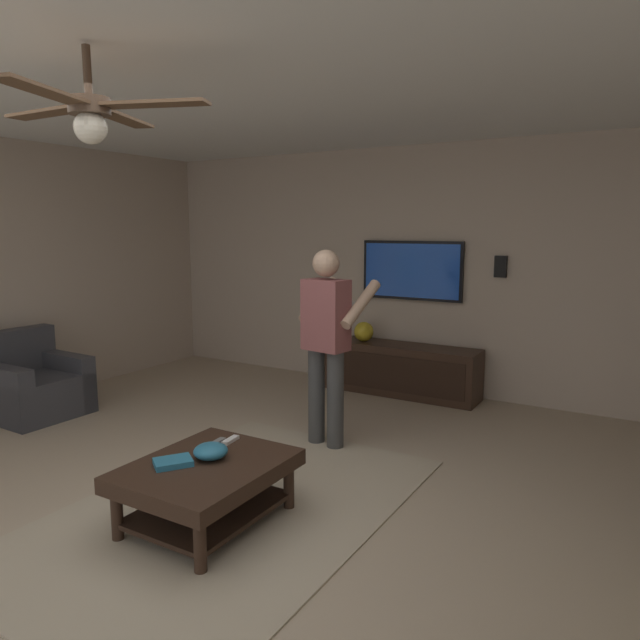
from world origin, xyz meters
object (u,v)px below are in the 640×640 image
at_px(book, 173,462).
at_px(wall_speaker_right, 324,266).
at_px(media_console, 401,369).
at_px(remote_black, 174,464).
at_px(person_standing, 327,336).
at_px(remote_white, 231,440).
at_px(tv, 412,271).
at_px(bowl, 211,451).
at_px(remote_grey, 217,443).
at_px(coffee_table, 207,479).
at_px(armchair, 33,387).
at_px(ceiling_fan, 91,113).
at_px(vase_round, 364,332).
at_px(wall_speaker_left, 501,267).

bearing_deg(book, wall_speaker_right, 51.48).
distance_m(media_console, remote_black, 3.41).
xyz_separation_m(person_standing, remote_white, (-1.19, 0.06, -0.52)).
bearing_deg(remote_white, tv, -5.28).
height_order(media_console, remote_white, media_console).
relative_size(bowl, remote_grey, 1.42).
bearing_deg(remote_white, book, 168.59).
height_order(remote_black, book, book).
height_order(coffee_table, bowl, bowl).
bearing_deg(person_standing, armchair, 113.29).
xyz_separation_m(bowl, wall_speaker_right, (3.46, 1.21, 0.91)).
height_order(media_console, book, media_console).
relative_size(person_standing, ceiling_fan, 1.39).
distance_m(person_standing, book, 1.75).
bearing_deg(ceiling_fan, book, -0.59).
height_order(bowl, wall_speaker_right, wall_speaker_right).
xyz_separation_m(vase_round, ceiling_fan, (-3.82, -0.40, 1.71)).
relative_size(media_console, tv, 1.47).
relative_size(armchair, bowl, 3.87).
bearing_deg(remote_white, remote_black, 170.79).
distance_m(person_standing, remote_black, 1.76).
relative_size(remote_grey, wall_speaker_left, 0.68).
height_order(bowl, book, bowl).
distance_m(media_console, person_standing, 1.85).
relative_size(tv, vase_round, 5.24).
relative_size(book, ceiling_fan, 0.19).
bearing_deg(wall_speaker_left, tv, 90.78).
relative_size(coffee_table, ceiling_fan, 0.85).
bearing_deg(media_console, remote_grey, -0.73).
bearing_deg(vase_round, ceiling_fan, -173.96).
xyz_separation_m(armchair, wall_speaker_right, (2.76, -1.67, 1.08)).
xyz_separation_m(person_standing, book, (-1.67, 0.11, -0.51)).
distance_m(vase_round, wall_speaker_right, 1.01).
height_order(person_standing, remote_black, person_standing).
distance_m(remote_white, book, 0.48).
bearing_deg(remote_white, wall_speaker_left, -22.11).
bearing_deg(bowl, book, 146.95).
relative_size(armchair, wall_speaker_left, 3.74).
bearing_deg(bowl, coffee_table, -163.18).
distance_m(coffee_table, remote_white, 0.38).
distance_m(vase_round, ceiling_fan, 4.20).
height_order(media_console, person_standing, person_standing).
distance_m(tv, vase_round, 0.86).
bearing_deg(book, person_standing, 31.29).
distance_m(armchair, bowl, 2.97).
bearing_deg(tv, remote_black, -0.35).
bearing_deg(remote_white, remote_grey, 144.24).
distance_m(book, vase_round, 3.41).
relative_size(bowl, wall_speaker_left, 0.97).
distance_m(armchair, remote_grey, 2.81).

